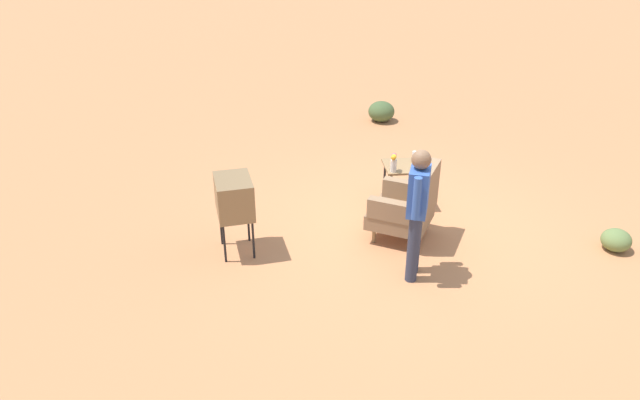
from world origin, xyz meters
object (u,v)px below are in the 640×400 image
object	(u,v)px
flower_vase	(394,162)
person_standing	(417,207)
side_table	(403,171)
tv_on_stand	(234,197)
armchair	(408,205)
bottle_short_clear	(414,158)
soda_can_blue	(417,166)

from	to	relation	value
flower_vase	person_standing	bearing A→B (deg)	-2.37
side_table	flower_vase	size ratio (longest dim) A/B	2.40
tv_on_stand	flower_vase	world-z (taller)	tv_on_stand
armchair	side_table	bearing A→B (deg)	171.68
armchair	bottle_short_clear	xyz separation A→B (m)	(-1.00, 0.30, 0.24)
armchair	person_standing	xyz separation A→B (m)	(0.86, -0.12, 0.44)
person_standing	flower_vase	bearing A→B (deg)	177.63
armchair	soda_can_blue	distance (m)	0.86
tv_on_stand	bottle_short_clear	world-z (taller)	tv_on_stand
tv_on_stand	bottle_short_clear	xyz separation A→B (m)	(-1.11, 2.54, -0.05)
person_standing	soda_can_blue	world-z (taller)	person_standing
side_table	bottle_short_clear	size ratio (longest dim) A/B	3.18
soda_can_blue	tv_on_stand	bearing A→B (deg)	-70.37
side_table	bottle_short_clear	distance (m)	0.25
flower_vase	armchair	bearing A→B (deg)	4.19
soda_can_blue	flower_vase	size ratio (longest dim) A/B	0.46
person_standing	bottle_short_clear	bearing A→B (deg)	167.26
tv_on_stand	soda_can_blue	bearing A→B (deg)	109.63
side_table	soda_can_blue	xyz separation A→B (m)	(0.18, 0.15, 0.16)
armchair	bottle_short_clear	size ratio (longest dim) A/B	5.30
tv_on_stand	bottle_short_clear	bearing A→B (deg)	113.68
bottle_short_clear	flower_vase	bearing A→B (deg)	-57.13
soda_can_blue	side_table	bearing A→B (deg)	-140.28
soda_can_blue	flower_vase	bearing A→B (deg)	-86.87
side_table	person_standing	bearing A→B (deg)	-8.26
armchair	person_standing	bearing A→B (deg)	-8.18
side_table	armchair	bearing A→B (deg)	-8.32
armchair	tv_on_stand	distance (m)	2.26
armchair	soda_can_blue	xyz separation A→B (m)	(-0.79, 0.29, 0.20)
tv_on_stand	soda_can_blue	xyz separation A→B (m)	(-0.91, 2.54, -0.08)
armchair	side_table	distance (m)	0.98
tv_on_stand	soda_can_blue	distance (m)	2.69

